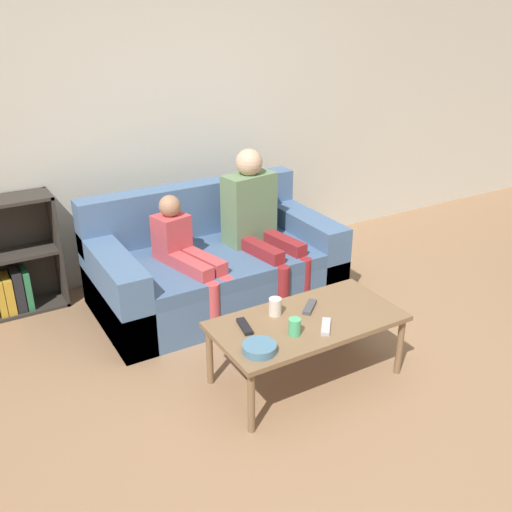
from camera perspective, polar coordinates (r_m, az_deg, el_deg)
ground_plane at (r=3.37m, az=10.05°, el=-14.84°), size 22.00×22.00×0.00m
wall_back at (r=4.69m, az=-7.68°, el=14.16°), size 12.00×0.06×2.60m
couch at (r=4.31m, az=-4.19°, el=-0.97°), size 1.77×0.98×0.82m
coffee_table at (r=3.36m, az=5.13°, el=-6.86°), size 1.12×0.57×0.41m
person_adult at (r=4.23m, az=0.05°, el=4.04°), size 0.44×0.70×1.13m
person_child at (r=3.98m, az=-6.92°, el=0.20°), size 0.36×0.69×0.88m
cup_near at (r=3.35m, az=1.93°, el=-5.09°), size 0.08×0.08×0.11m
cup_far at (r=3.17m, az=3.88°, el=-7.07°), size 0.07×0.07×0.10m
tv_remote_0 at (r=3.24m, az=-1.14°, el=-7.05°), size 0.08×0.18×0.02m
tv_remote_1 at (r=3.45m, az=5.32°, el=-5.11°), size 0.16×0.15×0.02m
tv_remote_2 at (r=3.26m, az=7.00°, el=-7.02°), size 0.15×0.16×0.02m
snack_bowl at (r=3.04m, az=0.34°, el=-9.19°), size 0.18×0.18×0.05m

